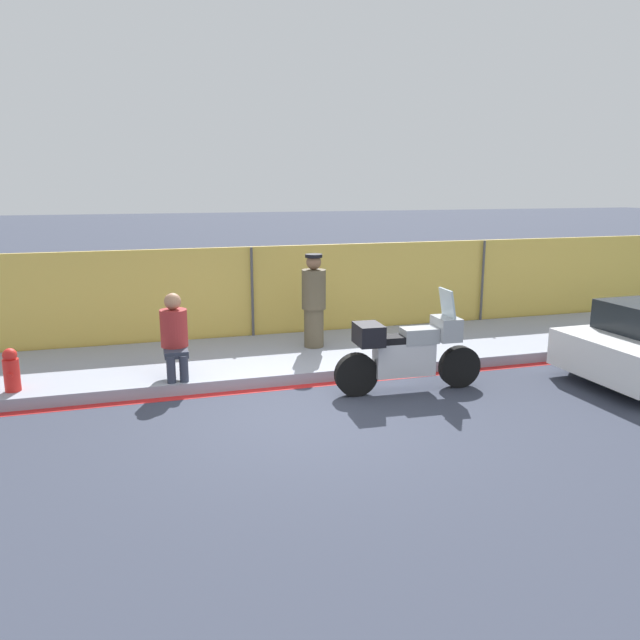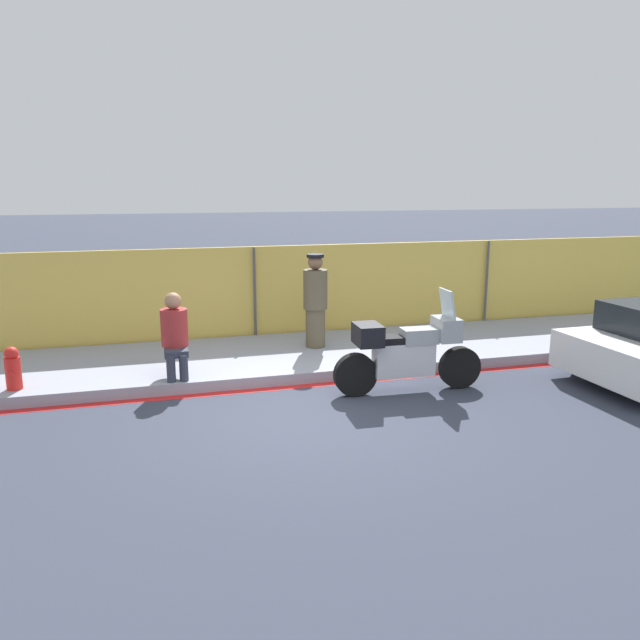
{
  "view_description": "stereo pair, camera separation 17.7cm",
  "coord_description": "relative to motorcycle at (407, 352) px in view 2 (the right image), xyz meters",
  "views": [
    {
      "loc": [
        -2.09,
        -7.55,
        3.01
      ],
      "look_at": [
        0.57,
        1.35,
        0.98
      ],
      "focal_mm": 35.0,
      "sensor_mm": 36.0,
      "label": 1
    },
    {
      "loc": [
        -1.92,
        -7.6,
        3.01
      ],
      "look_at": [
        0.57,
        1.35,
        0.98
      ],
      "focal_mm": 35.0,
      "sensor_mm": 36.0,
      "label": 2
    }
  ],
  "objects": [
    {
      "name": "fire_hydrant",
      "position": [
        -5.49,
        1.11,
        -0.14
      ],
      "size": [
        0.21,
        0.27,
        0.62
      ],
      "color": "red",
      "rests_on": "sidewalk"
    },
    {
      "name": "storefront_fence",
      "position": [
        -1.67,
        3.48,
        0.32
      ],
      "size": [
        34.6,
        0.16,
        1.86
      ],
      "color": "gold",
      "rests_on": "ground_plane"
    },
    {
      "name": "person_seated_on_curb",
      "position": [
        -3.25,
        1.19,
        0.25
      ],
      "size": [
        0.4,
        0.66,
        1.26
      ],
      "color": "#2D3342",
      "rests_on": "sidewalk"
    },
    {
      "name": "motorcycle",
      "position": [
        0.0,
        0.0,
        0.0
      ],
      "size": [
        2.26,
        0.55,
        1.51
      ],
      "rotation": [
        0.0,
        0.0,
        -0.04
      ],
      "color": "black",
      "rests_on": "ground_plane"
    },
    {
      "name": "curb_paint_stripe",
      "position": [
        -1.67,
        0.65,
        -0.61
      ],
      "size": [
        36.42,
        0.18,
        0.01
      ],
      "color": "red",
      "rests_on": "ground_plane"
    },
    {
      "name": "officer_standing",
      "position": [
        -0.78,
        2.25,
        0.4
      ],
      "size": [
        0.42,
        0.42,
        1.65
      ],
      "color": "brown",
      "rests_on": "sidewalk"
    },
    {
      "name": "ground_plane",
      "position": [
        -1.67,
        -0.52,
        -0.61
      ],
      "size": [
        120.0,
        120.0,
        0.0
      ],
      "primitive_type": "plane",
      "color": "#333847"
    },
    {
      "name": "sidewalk",
      "position": [
        -1.67,
        2.07,
        -0.53
      ],
      "size": [
        36.42,
        2.65,
        0.17
      ],
      "color": "#8E93A3",
      "rests_on": "ground_plane"
    }
  ]
}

